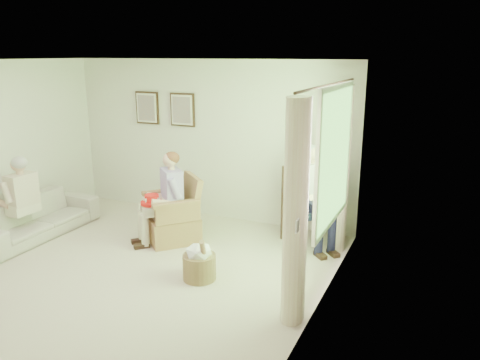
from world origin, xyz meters
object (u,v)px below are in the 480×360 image
Objects in this scene: wood_armchair at (314,203)px; red_hat at (152,200)px; person_sofa at (18,195)px; wicker_armchair at (173,220)px; person_dark at (312,189)px; person_wicker at (167,193)px; sofa at (35,217)px; hatbox at (199,261)px.

wood_armchair reaches higher than red_hat.
person_sofa is at bearing 160.01° from wood_armchair.
person_dark reaches higher than wicker_armchair.
person_dark is 4.21m from person_sofa.
wood_armchair is 0.83× the size of person_wicker.
person_dark reaches higher than person_wicker.
sofa is 1.51× the size of person_wicker.
sofa is at bearing -120.42° from person_wicker.
person_wicker reaches higher than hatbox.
person_sofa is at bearing -158.30° from red_hat.
red_hat is (-0.17, -0.27, 0.35)m from wicker_armchair.
wicker_armchair reaches higher than hatbox.
person_wicker is 0.92× the size of person_dark.
person_wicker is 1.40m from hatbox.
person_sofa is 3.88× the size of red_hat.
red_hat is (-2.09, -1.04, 0.06)m from wood_armchair.
person_wicker is (1.98, 0.62, 0.47)m from sofa.
person_sofa reaches higher than red_hat.
person_wicker is 0.25m from red_hat.
sofa is 4.16m from person_dark.
person_sofa is at bearing -114.29° from person_wicker.
hatbox is (-0.94, -1.57, -0.62)m from person_dark.
wicker_armchair reaches higher than red_hat.
sofa is 1.38× the size of person_dark.
wicker_armchair reaches higher than sofa.
person_dark is at bearing 22.43° from red_hat.
wicker_armchair is at bearing 135.23° from hatbox.
person_sofa is 3.00m from hatbox.
person_sofa reaches higher than hatbox.
sofa is at bearing 175.61° from hatbox.
wood_armchair is at bearing 64.20° from wicker_armchair.
wood_armchair is at bearing 117.55° from person_sofa.
person_wicker is (-1.92, -0.90, 0.16)m from wood_armchair.
person_dark is at bearing 115.33° from person_sofa.
red_hat is 1.42m from hatbox.
red_hat is (-2.09, -0.86, -0.20)m from person_dark.
hatbox is (1.16, -0.70, -0.42)m from red_hat.
person_dark is at bearing 62.86° from person_wicker.
wood_armchair reaches higher than sofa.
red_hat is at bearing 148.64° from hatbox.
person_wicker is at bearing 39.04° from red_hat.
person_wicker is 2.05m from person_dark.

